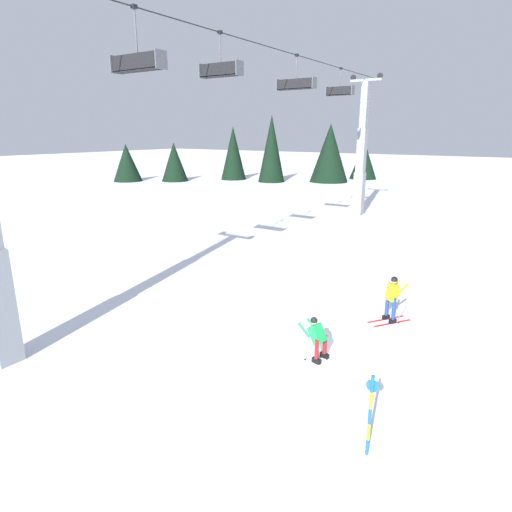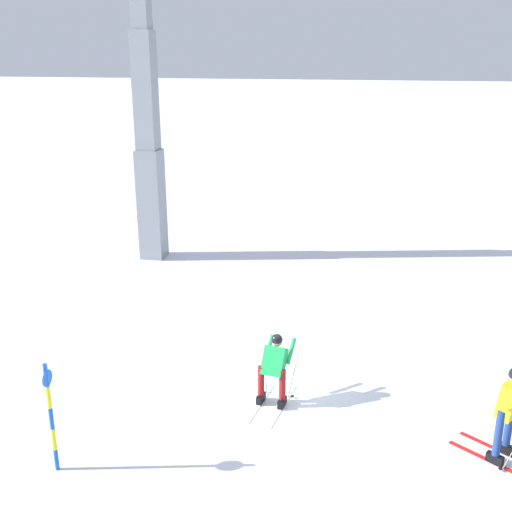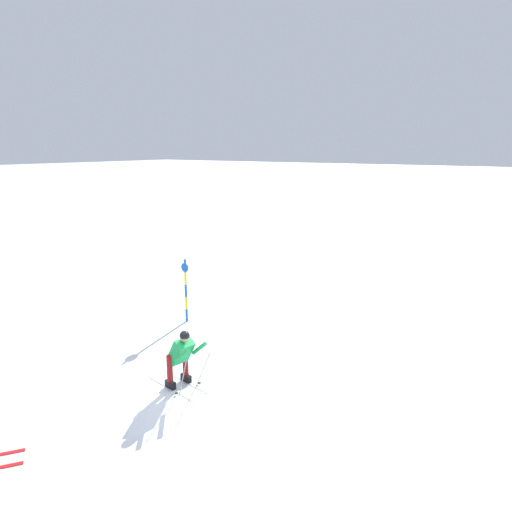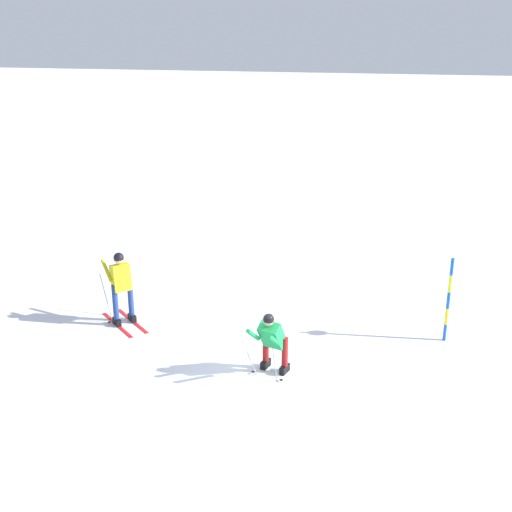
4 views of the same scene
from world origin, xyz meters
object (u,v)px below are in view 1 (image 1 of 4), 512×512
Objects in this scene: chairlift_seat_fourth at (339,91)px; lift_tower_far at (361,159)px; chairlift_seat_nearest at (136,62)px; skier_carving_main at (317,336)px; chairlift_seat_second at (220,70)px; trail_marker_pole at (370,413)px; chairlift_seat_middle at (296,84)px; skier_distant_uphill at (392,295)px.

lift_tower_far is at bearing -0.00° from chairlift_seat_fourth.
lift_tower_far reaches higher than chairlift_seat_nearest.
skier_carving_main is 0.15× the size of lift_tower_far.
chairlift_seat_second is 13.64m from chairlift_seat_fourth.
lift_tower_far is 29.81m from trail_marker_pole.
chairlift_seat_middle is at bearing 0.00° from chairlift_seat_second.
chairlift_seat_nearest is 12.11m from chairlift_seat_middle.
skier_distant_uphill is (3.44, -9.03, -8.26)m from chairlift_seat_nearest.
lift_tower_far is at bearing -0.00° from chairlift_seat_middle.
chairlift_seat_middle is 1.35× the size of skier_distant_uphill.
skier_distant_uphill is at bearing -156.00° from lift_tower_far.
chairlift_seat_middle is 1.23× the size of trail_marker_pole.
skier_carving_main is 0.77× the size of chairlift_seat_second.
chairlift_seat_fourth reaches higher than skier_distant_uphill.
chairlift_seat_nearest is 1.36× the size of skier_distant_uphill.
skier_carving_main is 13.11m from chairlift_seat_second.
chairlift_seat_second is 16.27m from trail_marker_pole.
chairlift_seat_second and chairlift_seat_fourth have the same top height.
chairlift_seat_nearest is at bearing 180.00° from lift_tower_far.
chairlift_seat_second is at bearing -180.00° from chairlift_seat_middle.
chairlift_seat_nearest is 18.56m from chairlift_seat_fourth.
chairlift_seat_second is 7.18m from chairlift_seat_middle.
lift_tower_far reaches higher than skier_distant_uphill.
chairlift_seat_second is (-18.80, -0.00, 4.89)m from lift_tower_far.
trail_marker_pole is at bearing -138.81° from skier_carving_main.
chairlift_seat_nearest is 12.71m from skier_distant_uphill.
lift_tower_far is 19.43m from chairlift_seat_second.
chairlift_seat_middle and chairlift_seat_fourth have the same top height.
chairlift_seat_nearest is 1.12× the size of chairlift_seat_second.
lift_tower_far is 5.20× the size of chairlift_seat_second.
chairlift_seat_middle is (-11.62, 0.00, 4.87)m from lift_tower_far.
skier_carving_main is 0.85× the size of trail_marker_pole.
chairlift_seat_middle is (12.78, 7.96, 8.76)m from skier_carving_main.
skier_carving_main is 0.69× the size of chairlift_seat_nearest.
chairlift_seat_middle reaches higher than skier_carving_main.
chairlift_seat_fourth reaches higher than skier_carving_main.
chairlift_seat_fourth is at bearing 180.00° from lift_tower_far.
chairlift_seat_nearest is 4.93m from chairlift_seat_second.
chairlift_seat_nearest is at bearing 180.00° from chairlift_seat_second.
skier_carving_main is 0.85× the size of chairlift_seat_fourth.
lift_tower_far is 6.29× the size of skier_distant_uphill.
chairlift_seat_fourth is 19.60m from skier_distant_uphill.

